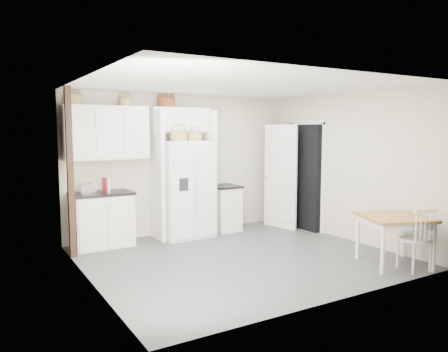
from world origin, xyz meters
TOP-DOWN VIEW (x-y plane):
  - floor at (0.00, 0.00)m, footprint 4.50×4.50m
  - ceiling at (0.00, 0.00)m, footprint 4.50×4.50m
  - wall_back at (0.00, 2.00)m, footprint 4.50×0.00m
  - wall_left at (-2.25, 0.00)m, footprint 0.00×4.00m
  - wall_right at (2.25, 0.00)m, footprint 0.00×4.00m
  - refrigerator at (-0.15, 1.63)m, footprint 0.91×0.73m
  - base_cab_left at (-1.65, 1.70)m, footprint 0.95×0.60m
  - base_cab_right at (0.73, 1.70)m, footprint 0.48×0.57m
  - dining_table at (1.70, -1.45)m, footprint 1.13×1.13m
  - windsor_chair at (1.75, -1.75)m, footprint 0.49×0.46m
  - counter_left at (-1.65, 1.70)m, footprint 0.99×0.64m
  - counter_right at (0.73, 1.70)m, footprint 0.52×0.61m
  - toaster at (-1.89, 1.66)m, footprint 0.25×0.16m
  - cookbook_red at (-1.60, 1.62)m, footprint 0.06×0.17m
  - cookbook_cream at (-1.55, 1.62)m, footprint 0.06×0.17m
  - basket_upper_a at (-2.01, 1.83)m, footprint 0.27×0.27m
  - basket_upper_c at (-1.15, 1.83)m, footprint 0.23×0.23m
  - basket_bridge_a at (-0.41, 1.83)m, footprint 0.32×0.32m
  - basket_fridge_a at (-0.31, 1.53)m, footprint 0.31×0.31m
  - basket_fridge_b at (0.00, 1.53)m, footprint 0.27×0.27m
  - upper_cabinet at (-1.50, 1.83)m, footprint 1.40×0.34m
  - bridge_cabinet at (-0.15, 1.83)m, footprint 1.12×0.34m
  - fridge_panel_left at (-0.66, 1.70)m, footprint 0.08×0.60m
  - fridge_panel_right at (0.36, 1.70)m, footprint 0.08×0.60m
  - trim_post at (-2.20, 1.35)m, footprint 0.09×0.09m
  - doorway_void at (2.16, 1.00)m, footprint 0.18×0.85m
  - door_slab at (1.80, 1.33)m, footprint 0.21×0.79m

SIDE VIEW (x-z plane):
  - floor at x=0.00m, z-range 0.00..0.00m
  - dining_table at x=1.70m, z-range 0.00..0.72m
  - base_cab_right at x=0.73m, z-range 0.00..0.84m
  - windsor_chair at x=1.75m, z-range 0.00..0.88m
  - base_cab_left at x=-1.65m, z-range 0.00..0.88m
  - counter_right at x=0.73m, z-range 0.84..0.88m
  - refrigerator at x=-0.15m, z-range 0.00..1.75m
  - counter_left at x=-1.65m, z-range 0.88..0.92m
  - toaster at x=-1.89m, z-range 0.92..1.08m
  - doorway_void at x=2.16m, z-range 0.00..2.05m
  - door_slab at x=1.80m, z-range 0.00..2.05m
  - cookbook_cream at x=-1.55m, z-range 0.92..1.16m
  - cookbook_red at x=-1.60m, z-range 0.92..1.17m
  - fridge_panel_left at x=-0.66m, z-range 0.00..2.30m
  - fridge_panel_right at x=0.36m, z-range 0.00..2.30m
  - wall_back at x=0.00m, z-range -0.95..3.55m
  - wall_left at x=-2.25m, z-range -0.70..3.30m
  - wall_right at x=2.25m, z-range -0.70..3.30m
  - trim_post at x=-2.20m, z-range 0.00..2.60m
  - basket_fridge_b at x=0.00m, z-range 1.75..1.90m
  - basket_fridge_a at x=-0.31m, z-range 1.75..1.92m
  - upper_cabinet at x=-1.50m, z-range 1.45..2.35m
  - bridge_cabinet at x=-0.15m, z-range 1.90..2.35m
  - basket_upper_c at x=-1.15m, z-range 2.35..2.48m
  - basket_upper_a at x=-2.01m, z-range 2.35..2.50m
  - basket_bridge_a at x=-0.41m, z-range 2.35..2.53m
  - ceiling at x=0.00m, z-range 2.60..2.60m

